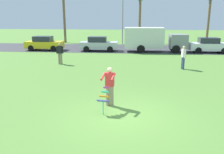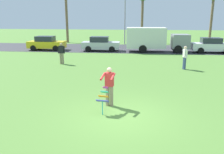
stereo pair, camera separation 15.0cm
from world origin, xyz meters
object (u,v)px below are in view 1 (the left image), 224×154
parked_car_silver (99,44)px  person_walker_far (60,53)px  parked_truck_grey_van (151,39)px  person_walker_near (183,57)px  parked_car_white (209,45)px  streetlight_pole (123,15)px  person_kite_flyer (110,85)px  parked_car_yellow (44,43)px  kite_held (104,97)px

parked_car_silver → person_walker_far: person_walker_far is taller
parked_truck_grey_van → person_walker_near: parked_truck_grey_van is taller
parked_car_white → person_walker_far: size_ratio=2.45×
streetlight_pole → person_walker_near: bearing=-71.1°
person_kite_flyer → person_walker_near: same height
parked_car_yellow → parked_truck_grey_van: parked_truck_grey_van is taller
streetlight_pole → parked_truck_grey_van: bearing=-63.0°
parked_car_silver → parked_truck_grey_van: size_ratio=0.63×
parked_truck_grey_van → streetlight_pole: 8.24m
person_kite_flyer → parked_truck_grey_van: (2.80, 16.64, 0.46)m
kite_held → parked_truck_grey_van: 17.74m
parked_truck_grey_van → parked_car_silver: bearing=-180.0°
person_kite_flyer → parked_car_white: 18.91m
parked_car_yellow → parked_car_white: same height
parked_car_yellow → streetlight_pole: (8.61, 6.97, 3.22)m
kite_held → streetlight_pole: streetlight_pole is taller
parked_car_yellow → person_walker_near: size_ratio=2.43×
person_kite_flyer → streetlight_pole: (-0.75, 23.61, 3.05)m
parked_car_yellow → parked_car_silver: same height
person_walker_near → streetlight_pole: bearing=108.9°
person_kite_flyer → parked_car_white: bearing=61.7°
parked_truck_grey_van → streetlight_pole: size_ratio=0.97×
parked_car_white → parked_car_yellow: bearing=-180.0°
person_kite_flyer → parked_car_silver: 16.92m
kite_held → person_walker_near: bearing=61.6°
parked_car_yellow → parked_truck_grey_van: (12.16, 0.00, 0.64)m
person_walker_near → kite_held: bearing=-118.4°
parked_truck_grey_van → streetlight_pole: bearing=117.0°
person_walker_near → parked_car_yellow: bearing=148.1°
streetlight_pole → parked_car_white: bearing=-35.6°
streetlight_pole → person_walker_far: (-4.28, -14.73, -3.06)m
parked_truck_grey_van → person_walker_near: bearing=-78.3°
kite_held → streetlight_pole: bearing=91.5°
parked_car_white → person_kite_flyer: bearing=-118.3°
person_walker_far → parked_car_yellow: bearing=119.1°
kite_held → person_walker_near: 9.98m
parked_car_silver → person_walker_far: bearing=-104.4°
parked_car_yellow → parked_car_white: bearing=0.0°
parked_car_yellow → person_walker_near: 16.46m
kite_held → person_walker_far: size_ratio=0.61×
parked_car_silver → person_walker_far: size_ratio=2.46×
parked_car_white → person_walker_near: 9.74m
parked_car_silver → parked_truck_grey_van: bearing=0.0°
parked_car_silver → parked_car_white: (12.03, 0.00, 0.00)m
streetlight_pole → parked_car_silver: bearing=-108.2°
kite_held → person_kite_flyer: bearing=81.0°
parked_car_white → streetlight_pole: size_ratio=0.60×
streetlight_pole → person_walker_far: streetlight_pole is taller
parked_car_white → person_walker_far: bearing=-151.0°
parked_car_yellow → parked_car_silver: bearing=-0.0°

